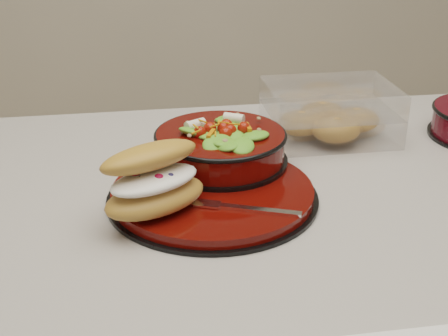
{
  "coord_description": "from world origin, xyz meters",
  "views": [
    {
      "loc": [
        -0.34,
        -0.83,
        1.33
      ],
      "look_at": [
        -0.21,
        -0.01,
        0.94
      ],
      "focal_mm": 50.0,
      "sensor_mm": 36.0,
      "label": 1
    }
  ],
  "objects": [
    {
      "name": "dinner_plate",
      "position": [
        -0.23,
        -0.03,
        0.91
      ],
      "size": [
        0.31,
        0.31,
        0.02
      ],
      "rotation": [
        0.0,
        0.0,
        -0.03
      ],
      "color": "black",
      "rests_on": "island_counter"
    },
    {
      "name": "fork",
      "position": [
        -0.2,
        -0.1,
        0.92
      ],
      "size": [
        0.14,
        0.07,
        0.0
      ],
      "rotation": [
        0.0,
        0.0,
        1.19
      ],
      "color": "silver",
      "rests_on": "dinner_plate"
    },
    {
      "name": "pastry_box",
      "position": [
        0.01,
        0.18,
        0.94
      ],
      "size": [
        0.22,
        0.16,
        0.09
      ],
      "rotation": [
        0.0,
        0.0,
        -0.0
      ],
      "color": "white",
      "rests_on": "island_counter"
    },
    {
      "name": "croissant",
      "position": [
        -0.32,
        -0.08,
        0.96
      ],
      "size": [
        0.17,
        0.15,
        0.09
      ],
      "rotation": [
        0.0,
        0.0,
        0.5
      ],
      "color": "#BE793A",
      "rests_on": "dinner_plate"
    },
    {
      "name": "salad_bowl",
      "position": [
        -0.21,
        0.05,
        0.95
      ],
      "size": [
        0.21,
        0.21,
        0.09
      ],
      "rotation": [
        0.0,
        0.0,
        -0.23
      ],
      "color": "black",
      "rests_on": "dinner_plate"
    }
  ]
}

